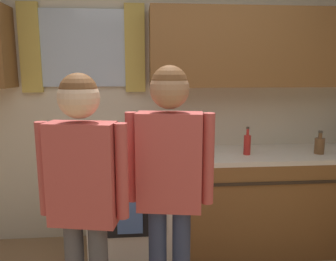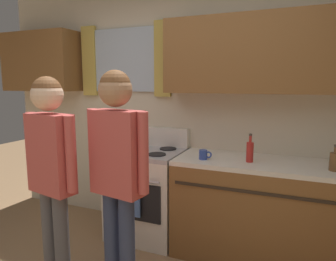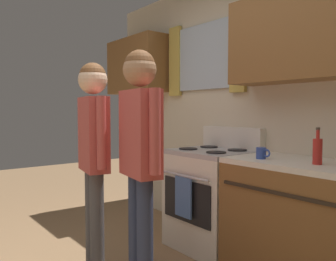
# 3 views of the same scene
# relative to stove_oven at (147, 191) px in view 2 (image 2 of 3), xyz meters

# --- Properties ---
(back_wall_unit) EXTENTS (4.60, 0.42, 2.60)m
(back_wall_unit) POSITION_rel_stove_oven_xyz_m (0.45, 0.28, 1.04)
(back_wall_unit) COLOR beige
(back_wall_unit) RESTS_ON ground
(stove_oven) EXTENTS (0.70, 0.67, 1.10)m
(stove_oven) POSITION_rel_stove_oven_xyz_m (0.00, 0.00, 0.00)
(stove_oven) COLOR silver
(stove_oven) RESTS_ON ground
(bottle_sauce_red) EXTENTS (0.06, 0.06, 0.25)m
(bottle_sauce_red) POSITION_rel_stove_oven_xyz_m (1.02, -0.07, 0.53)
(bottle_sauce_red) COLOR red
(bottle_sauce_red) RESTS_ON kitchen_counter_run
(bottle_squat_brown) EXTENTS (0.08, 0.08, 0.21)m
(bottle_squat_brown) POSITION_rel_stove_oven_xyz_m (1.66, -0.09, 0.51)
(bottle_squat_brown) COLOR brown
(bottle_squat_brown) RESTS_ON kitchen_counter_run
(mug_cobalt_blue) EXTENTS (0.11, 0.07, 0.08)m
(mug_cobalt_blue) POSITION_rel_stove_oven_xyz_m (0.63, -0.14, 0.48)
(mug_cobalt_blue) COLOR #2D479E
(mug_cobalt_blue) RESTS_ON kitchen_counter_run
(adult_left) EXTENTS (0.49, 0.22, 1.62)m
(adult_left) POSITION_rel_stove_oven_xyz_m (-0.22, -1.07, 0.55)
(adult_left) COLOR #4C4C51
(adult_left) RESTS_ON ground
(adult_in_plaid) EXTENTS (0.51, 0.22, 1.66)m
(adult_in_plaid) POSITION_rel_stove_oven_xyz_m (0.26, -0.97, 0.58)
(adult_in_plaid) COLOR #2D3856
(adult_in_plaid) RESTS_ON ground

